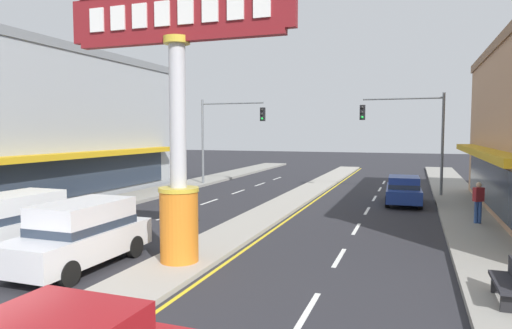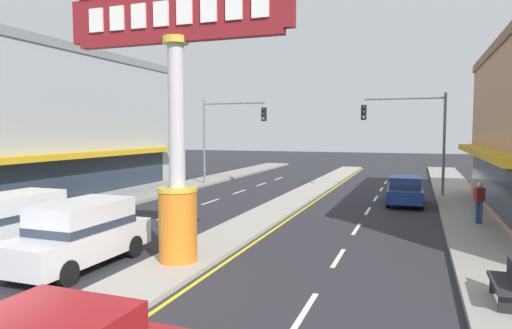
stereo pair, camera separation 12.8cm
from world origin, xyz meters
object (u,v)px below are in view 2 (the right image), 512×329
object	(u,v)px
sedan_near_right_lane	(405,190)
pedestrian_near_kerb	(479,200)
district_sign	(176,116)
suv_mid_left_lane	(13,221)
traffic_light_left_side	(226,127)
suv_near_left_lane	(80,233)
storefront_left	(21,125)
traffic_light_right_side	(413,126)
street_bench	(507,283)

from	to	relation	value
sedan_near_right_lane	pedestrian_near_kerb	xyz separation A→B (m)	(3.00, -5.17, 0.35)
district_sign	suv_mid_left_lane	world-z (taller)	district_sign
pedestrian_near_kerb	suv_mid_left_lane	bearing A→B (deg)	-148.67
traffic_light_left_side	sedan_near_right_lane	bearing A→B (deg)	-18.49
traffic_light_left_side	suv_near_left_lane	bearing A→B (deg)	-79.29
suv_near_left_lane	suv_mid_left_lane	bearing A→B (deg)	169.02
suv_near_left_lane	suv_mid_left_lane	size ratio (longest dim) A/B	0.99
suv_mid_left_lane	pedestrian_near_kerb	xyz separation A→B (m)	(14.91, 9.08, 0.16)
traffic_light_left_side	suv_near_left_lane	size ratio (longest dim) A/B	1.35
suv_mid_left_lane	traffic_light_left_side	bearing A→B (deg)	90.90
storefront_left	sedan_near_right_lane	distance (m)	21.34
traffic_light_left_side	sedan_near_right_lane	size ratio (longest dim) A/B	1.42
sedan_near_right_lane	suv_near_left_lane	bearing A→B (deg)	-120.03
storefront_left	traffic_light_right_side	distance (m)	22.46
district_sign	pedestrian_near_kerb	bearing A→B (deg)	44.14
suv_mid_left_lane	street_bench	size ratio (longest dim) A/B	2.90
traffic_light_right_side	traffic_light_left_side	bearing A→B (deg)	175.96
district_sign	suv_mid_left_lane	bearing A→B (deg)	-176.32
district_sign	pedestrian_near_kerb	size ratio (longest dim) A/B	4.66
storefront_left	pedestrian_near_kerb	xyz separation A→B (m)	(23.14, 0.99, -3.13)
suv_mid_left_lane	pedestrian_near_kerb	distance (m)	17.46
district_sign	storefront_left	distance (m)	16.14
storefront_left	traffic_light_left_side	bearing A→B (deg)	52.20
storefront_left	traffic_light_right_side	world-z (taller)	storefront_left
traffic_light_right_side	street_bench	xyz separation A→B (m)	(2.23, -17.62, -3.60)
traffic_light_left_side	street_bench	size ratio (longest dim) A/B	3.88
sedan_near_right_lane	suv_mid_left_lane	xyz separation A→B (m)	(-11.91, -14.25, 0.20)
suv_mid_left_lane	street_bench	world-z (taller)	suv_mid_left_lane
district_sign	suv_mid_left_lane	xyz separation A→B (m)	(-5.95, -0.38, -3.39)
traffic_light_right_side	suv_mid_left_lane	xyz separation A→B (m)	(-12.19, -17.44, -3.26)
suv_mid_left_lane	pedestrian_near_kerb	size ratio (longest dim) A/B	2.73
district_sign	traffic_light_left_side	world-z (taller)	district_sign
district_sign	storefront_left	world-z (taller)	storefront_left
district_sign	traffic_light_right_side	xyz separation A→B (m)	(6.24, 17.06, -0.13)
suv_near_left_lane	pedestrian_near_kerb	distance (m)	15.14
sedan_near_right_lane	street_bench	bearing A→B (deg)	-80.11
traffic_light_left_side	sedan_near_right_lane	distance (m)	13.31
traffic_light_right_side	pedestrian_near_kerb	distance (m)	9.33
traffic_light_left_side	street_bench	xyz separation A→B (m)	(14.71, -18.50, -3.60)
traffic_light_left_side	pedestrian_near_kerb	xyz separation A→B (m)	(15.20, -9.25, -3.10)
storefront_left	suv_near_left_lane	world-z (taller)	storefront_left
storefront_left	pedestrian_near_kerb	size ratio (longest dim) A/B	12.55
traffic_light_right_side	sedan_near_right_lane	world-z (taller)	traffic_light_right_side
street_bench	sedan_near_right_lane	bearing A→B (deg)	99.89
street_bench	traffic_light_right_side	bearing A→B (deg)	97.22
district_sign	suv_near_left_lane	bearing A→B (deg)	-158.91
suv_near_left_lane	traffic_light_right_side	bearing A→B (deg)	63.82
street_bench	storefront_left	bearing A→B (deg)	159.96
district_sign	traffic_light_left_side	xyz separation A→B (m)	(-6.24, 17.94, -0.13)
traffic_light_left_side	sedan_near_right_lane	world-z (taller)	traffic_light_left_side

